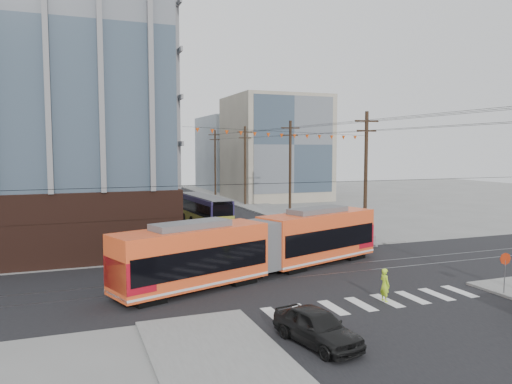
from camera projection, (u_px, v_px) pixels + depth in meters
ground at (344, 288)px, 28.60m from camera, size 160.00×160.00×0.00m
bg_bldg_nw_near at (49, 141)px, 70.25m from camera, size 18.00×16.00×18.00m
bg_bldg_ne_near at (275, 148)px, 78.26m from camera, size 14.00×14.00×16.00m
bg_bldg_nw_far at (70, 137)px, 89.85m from camera, size 16.00×18.00×20.00m
bg_bldg_ne_far at (245, 153)px, 97.69m from camera, size 16.00×16.00×14.00m
utility_pole_far at (215, 163)px, 83.29m from camera, size 0.30×0.30×11.00m
streetcar at (261, 246)px, 31.18m from camera, size 19.22×9.03×3.74m
city_bus at (204, 210)px, 51.95m from camera, size 3.19×11.15×3.12m
black_sedan at (317, 327)px, 20.26m from camera, size 2.62×4.64×1.49m
parked_car_silver at (205, 244)px, 37.98m from camera, size 1.80×4.32×1.39m
parked_car_white at (180, 229)px, 45.38m from camera, size 1.97×4.51×1.29m
parked_car_grey at (172, 223)px, 49.41m from camera, size 3.25×4.63×1.17m
pedestrian at (385, 285)px, 25.95m from camera, size 0.45×0.66×1.75m
stop_sign at (505, 276)px, 26.94m from camera, size 0.76×0.76×2.21m
jersey_barrier at (358, 237)px, 42.32m from camera, size 1.20×4.50×0.89m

